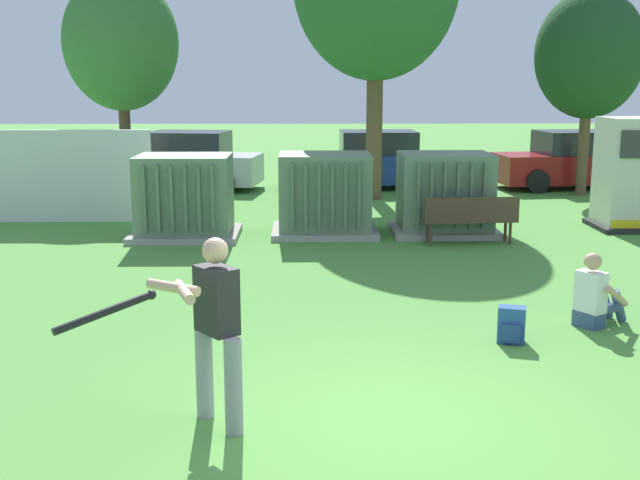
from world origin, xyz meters
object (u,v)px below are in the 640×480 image
seated_spectator (595,297)px  parked_car_right_of_center (572,162)px  transformer_west (185,198)px  parked_car_leftmost (186,162)px  transformer_mid_west (325,195)px  parked_car_left_of_center (374,162)px  park_bench (470,217)px  transformer_mid_east (444,195)px  batter (212,323)px  generator_enclosure (636,174)px  backpack (511,325)px

seated_spectator → parked_car_right_of_center: parked_car_right_of_center is taller
transformer_west → seated_spectator: 8.43m
seated_spectator → parked_car_leftmost: 14.61m
transformer_mid_west → parked_car_left_of_center: bearing=77.0°
park_bench → transformer_mid_west: bearing=158.0°
transformer_mid_east → batter: size_ratio=1.21×
transformer_west → transformer_mid_east: (5.17, 0.31, 0.00)m
transformer_mid_west → generator_enclosure: bearing=4.2°
generator_enclosure → batter: (-7.66, -9.53, -0.16)m
park_bench → parked_car_left_of_center: bearing=98.3°
backpack → batter: bearing=-145.2°
parked_car_leftmost → parked_car_left_of_center: (5.31, 0.12, 0.00)m
transformer_mid_west → generator_enclosure: generator_enclosure is taller
transformer_mid_east → backpack: 6.86m
backpack → parked_car_left_of_center: (-0.49, 13.58, 0.54)m
transformer_mid_east → generator_enclosure: (4.03, 0.44, 0.35)m
park_bench → seated_spectator: seated_spectator is taller
batter → parked_car_leftmost: 15.94m
transformer_mid_west → parked_car_leftmost: (-3.74, 6.67, -0.04)m
batter → parked_car_leftmost: size_ratio=0.40×
transformer_mid_east → parked_car_left_of_center: bearing=97.1°
parked_car_right_of_center → park_bench: bearing=-119.9°
transformer_mid_west → backpack: size_ratio=4.77×
transformer_west → parked_car_right_of_center: size_ratio=0.48×
parked_car_leftmost → parked_car_right_of_center: size_ratio=1.01×
transformer_mid_east → parked_car_left_of_center: (-0.84, 6.76, -0.04)m
transformer_west → transformer_mid_east: same height
transformer_west → generator_enclosure: 9.24m
transformer_mid_west → batter: size_ratio=1.21×
transformer_mid_east → parked_car_leftmost: size_ratio=0.48×
generator_enclosure → park_bench: generator_enclosure is taller
parked_car_leftmost → transformer_mid_east: bearing=-47.2°
parked_car_right_of_center → backpack: bearing=-110.8°
transformer_mid_east → park_bench: bearing=-75.0°
transformer_mid_west → park_bench: size_ratio=1.15×
parked_car_leftmost → backpack: bearing=-66.7°
transformer_west → transformer_mid_west: 2.77m
batter → transformer_mid_east: bearing=68.3°
transformer_mid_west → seated_spectator: bearing=-61.8°
seated_spectator → generator_enclosure: bearing=64.5°
batter → transformer_west: bearing=99.9°
transformer_west → seated_spectator: (6.05, -5.85, -0.41)m
backpack → parked_car_right_of_center: (5.12, 13.45, 0.54)m
backpack → parked_car_right_of_center: bearing=69.2°
batter → parked_car_left_of_center: 16.09m
transformer_west → batter: 8.92m
transformer_mid_west → seated_spectator: transformer_mid_west is taller
seated_spectator → parked_car_leftmost: parked_car_leftmost is taller
transformer_mid_east → seated_spectator: transformer_mid_east is taller
backpack → generator_enclosure: bearing=58.9°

